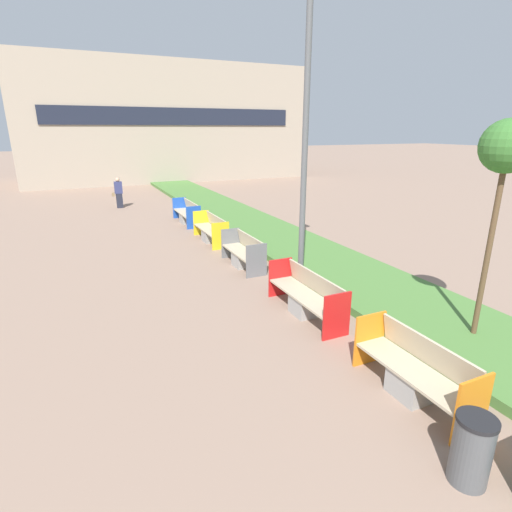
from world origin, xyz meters
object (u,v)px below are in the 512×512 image
at_px(bench_red_frame, 307,298).
at_px(street_lamp_post, 307,98).
at_px(bench_grey_frame, 244,254).
at_px(pedestrian_walking, 119,193).
at_px(sapling_tree_near, 507,151).
at_px(bench_blue_frame, 187,214).
at_px(litter_bin, 472,450).
at_px(bench_yellow_frame, 211,231).
at_px(bench_orange_frame, 414,374).

relative_size(bench_red_frame, street_lamp_post, 0.28).
bearing_deg(bench_red_frame, bench_grey_frame, 90.07).
bearing_deg(pedestrian_walking, sapling_tree_near, -75.07).
bearing_deg(sapling_tree_near, bench_blue_frame, 100.62).
relative_size(litter_bin, sapling_tree_near, 0.21).
relative_size(bench_blue_frame, street_lamp_post, 0.28).
bearing_deg(bench_yellow_frame, bench_red_frame, -89.99).
bearing_deg(bench_orange_frame, litter_bin, -112.83).
bearing_deg(pedestrian_walking, bench_orange_frame, -82.77).
bearing_deg(bench_yellow_frame, street_lamp_post, -83.44).
xyz_separation_m(bench_orange_frame, street_lamp_post, (0.61, 4.45, 4.23)).
bearing_deg(bench_grey_frame, bench_blue_frame, 89.96).
xyz_separation_m(bench_yellow_frame, pedestrian_walking, (-2.28, 8.22, 0.41)).
bearing_deg(sapling_tree_near, street_lamp_post, 114.73).
bearing_deg(bench_grey_frame, street_lamp_post, -74.78).
relative_size(litter_bin, street_lamp_post, 0.10).
distance_m(bench_orange_frame, bench_red_frame, 3.14).
xyz_separation_m(bench_blue_frame, pedestrian_walking, (-2.28, 4.91, 0.41)).
xyz_separation_m(bench_orange_frame, litter_bin, (-0.61, -1.46, 0.07)).
xyz_separation_m(bench_red_frame, bench_grey_frame, (-0.00, 3.56, -0.01)).
bearing_deg(bench_grey_frame, bench_orange_frame, -90.00).
bearing_deg(bench_blue_frame, bench_orange_frame, -90.02).
distance_m(litter_bin, street_lamp_post, 7.33).
relative_size(bench_blue_frame, sapling_tree_near, 0.58).
relative_size(street_lamp_post, pedestrian_walking, 5.39).
bearing_deg(bench_red_frame, bench_orange_frame, -90.07).
bearing_deg(street_lamp_post, bench_yellow_frame, 96.56).
xyz_separation_m(bench_red_frame, litter_bin, (-0.62, -4.60, 0.06)).
distance_m(bench_yellow_frame, sapling_tree_near, 9.83).
xyz_separation_m(bench_orange_frame, pedestrian_walking, (-2.28, 17.98, 0.42)).
distance_m(sapling_tree_near, pedestrian_walking, 18.04).
relative_size(bench_yellow_frame, bench_blue_frame, 0.95).
distance_m(litter_bin, pedestrian_walking, 19.51).
bearing_deg(bench_grey_frame, litter_bin, -94.30).
height_order(bench_red_frame, street_lamp_post, street_lamp_post).
height_order(bench_grey_frame, bench_yellow_frame, same).
bearing_deg(sapling_tree_near, bench_yellow_frame, 104.40).
height_order(bench_orange_frame, bench_grey_frame, same).
xyz_separation_m(bench_grey_frame, litter_bin, (-0.61, -8.16, 0.07)).
bearing_deg(litter_bin, bench_yellow_frame, 86.85).
bearing_deg(bench_grey_frame, bench_yellow_frame, 89.94).
height_order(bench_yellow_frame, pedestrian_walking, pedestrian_walking).
bearing_deg(bench_red_frame, litter_bin, -97.66).
height_order(bench_blue_frame, sapling_tree_near, sapling_tree_near).
bearing_deg(bench_red_frame, sapling_tree_near, -45.91).
distance_m(bench_blue_frame, pedestrian_walking, 5.43).
height_order(bench_grey_frame, bench_blue_frame, same).
bearing_deg(litter_bin, bench_red_frame, 82.34).
bearing_deg(bench_blue_frame, litter_bin, -92.44).
bearing_deg(sapling_tree_near, litter_bin, -142.86).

